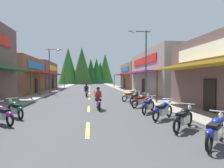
{
  "coord_description": "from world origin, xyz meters",
  "views": [
    {
      "loc": [
        0.11,
        -0.02,
        2.14
      ],
      "look_at": [
        4.1,
        32.86,
        1.09
      ],
      "focal_mm": 28.87,
      "sensor_mm": 36.0,
      "label": 1
    }
  ],
  "objects_px": {
    "motorcycle_parked_right_4": "(141,101)",
    "motorcycle_parked_right_6": "(130,96)",
    "motorcycle_parked_left_2": "(2,114)",
    "motorcycle_parked_left_3": "(15,109)",
    "streetlamp_right": "(143,56)",
    "motorcycle_parked_right_2": "(163,110)",
    "motorcycle_parked_right_0": "(215,130)",
    "rider_cruising_trailing": "(86,91)",
    "motorcycle_parked_right_5": "(135,98)",
    "rider_cruising_lead": "(98,100)",
    "motorcycle_parked_right_3": "(148,105)",
    "motorcycle_parked_right_1": "(183,118)",
    "streetlamp_left": "(52,64)"
  },
  "relations": [
    {
      "from": "motorcycle_parked_right_0",
      "to": "rider_cruising_trailing",
      "type": "xyz_separation_m",
      "value": [
        -4.39,
        15.83,
        0.17
      ]
    },
    {
      "from": "rider_cruising_lead",
      "to": "motorcycle_parked_left_2",
      "type": "bearing_deg",
      "value": 124.18
    },
    {
      "from": "rider_cruising_trailing",
      "to": "motorcycle_parked_left_3",
      "type": "bearing_deg",
      "value": 156.98
    },
    {
      "from": "motorcycle_parked_right_4",
      "to": "motorcycle_parked_right_6",
      "type": "xyz_separation_m",
      "value": [
        -0.03,
        3.6,
        0.0
      ]
    },
    {
      "from": "motorcycle_parked_right_4",
      "to": "motorcycle_parked_right_3",
      "type": "bearing_deg",
      "value": -128.02
    },
    {
      "from": "motorcycle_parked_right_3",
      "to": "motorcycle_parked_left_3",
      "type": "bearing_deg",
      "value": 131.51
    },
    {
      "from": "motorcycle_parked_left_3",
      "to": "streetlamp_right",
      "type": "bearing_deg",
      "value": -94.6
    },
    {
      "from": "motorcycle_parked_right_6",
      "to": "motorcycle_parked_left_3",
      "type": "xyz_separation_m",
      "value": [
        -7.76,
        -6.24,
        0.0
      ]
    },
    {
      "from": "motorcycle_parked_right_1",
      "to": "rider_cruising_lead",
      "type": "bearing_deg",
      "value": 79.64
    },
    {
      "from": "motorcycle_parked_left_2",
      "to": "motorcycle_parked_left_3",
      "type": "xyz_separation_m",
      "value": [
        0.01,
        1.43,
        0.0
      ]
    },
    {
      "from": "motorcycle_parked_left_2",
      "to": "motorcycle_parked_left_3",
      "type": "bearing_deg",
      "value": -48.06
    },
    {
      "from": "rider_cruising_lead",
      "to": "streetlamp_right",
      "type": "bearing_deg",
      "value": -48.56
    },
    {
      "from": "motorcycle_parked_left_3",
      "to": "motorcycle_parked_right_1",
      "type": "bearing_deg",
      "value": -152.55
    },
    {
      "from": "motorcycle_parked_right_2",
      "to": "motorcycle_parked_right_6",
      "type": "xyz_separation_m",
      "value": [
        -0.05,
        7.53,
        0.0
      ]
    },
    {
      "from": "streetlamp_right",
      "to": "motorcycle_parked_right_1",
      "type": "height_order",
      "value": "streetlamp_right"
    },
    {
      "from": "motorcycle_parked_right_2",
      "to": "motorcycle_parked_right_0",
      "type": "bearing_deg",
      "value": -128.04
    },
    {
      "from": "motorcycle_parked_right_5",
      "to": "rider_cruising_lead",
      "type": "relative_size",
      "value": 0.81
    },
    {
      "from": "motorcycle_parked_right_3",
      "to": "rider_cruising_lead",
      "type": "bearing_deg",
      "value": 101.07
    },
    {
      "from": "motorcycle_parked_right_6",
      "to": "motorcycle_parked_right_5",
      "type": "bearing_deg",
      "value": -120.44
    },
    {
      "from": "motorcycle_parked_right_0",
      "to": "motorcycle_parked_left_2",
      "type": "bearing_deg",
      "value": 114.27
    },
    {
      "from": "motorcycle_parked_right_4",
      "to": "motorcycle_parked_right_5",
      "type": "relative_size",
      "value": 1.05
    },
    {
      "from": "motorcycle_parked_right_1",
      "to": "motorcycle_parked_right_3",
      "type": "relative_size",
      "value": 0.93
    },
    {
      "from": "streetlamp_right",
      "to": "rider_cruising_lead",
      "type": "xyz_separation_m",
      "value": [
        -4.48,
        -4.43,
        -3.66
      ]
    },
    {
      "from": "motorcycle_parked_right_3",
      "to": "motorcycle_parked_left_2",
      "type": "relative_size",
      "value": 1.07
    },
    {
      "from": "motorcycle_parked_right_2",
      "to": "motorcycle_parked_right_6",
      "type": "height_order",
      "value": "same"
    },
    {
      "from": "motorcycle_parked_right_0",
      "to": "motorcycle_parked_left_3",
      "type": "distance_m",
      "value": 9.45
    },
    {
      "from": "rider_cruising_lead",
      "to": "motorcycle_parked_left_3",
      "type": "bearing_deg",
      "value": 111.19
    },
    {
      "from": "motorcycle_parked_right_0",
      "to": "motorcycle_parked_right_5",
      "type": "height_order",
      "value": "same"
    },
    {
      "from": "streetlamp_left",
      "to": "rider_cruising_lead",
      "type": "xyz_separation_m",
      "value": [
        5.76,
        -13.14,
        -3.38
      ]
    },
    {
      "from": "motorcycle_parked_right_0",
      "to": "motorcycle_parked_right_4",
      "type": "bearing_deg",
      "value": 50.1
    },
    {
      "from": "motorcycle_parked_right_2",
      "to": "rider_cruising_lead",
      "type": "relative_size",
      "value": 0.79
    },
    {
      "from": "streetlamp_right",
      "to": "motorcycle_parked_right_6",
      "type": "height_order",
      "value": "streetlamp_right"
    },
    {
      "from": "motorcycle_parked_right_3",
      "to": "motorcycle_parked_right_6",
      "type": "distance_m",
      "value": 5.67
    },
    {
      "from": "motorcycle_parked_right_6",
      "to": "motorcycle_parked_right_2",
      "type": "bearing_deg",
      "value": -122.67
    },
    {
      "from": "motorcycle_parked_right_3",
      "to": "motorcycle_parked_right_6",
      "type": "height_order",
      "value": "same"
    },
    {
      "from": "motorcycle_parked_right_5",
      "to": "rider_cruising_trailing",
      "type": "bearing_deg",
      "value": 72.35
    },
    {
      "from": "motorcycle_parked_right_1",
      "to": "motorcycle_parked_right_4",
      "type": "relative_size",
      "value": 0.9
    },
    {
      "from": "motorcycle_parked_right_3",
      "to": "motorcycle_parked_right_6",
      "type": "bearing_deg",
      "value": 36.15
    },
    {
      "from": "streetlamp_right",
      "to": "rider_cruising_lead",
      "type": "height_order",
      "value": "streetlamp_right"
    },
    {
      "from": "motorcycle_parked_right_3",
      "to": "motorcycle_parked_right_5",
      "type": "xyz_separation_m",
      "value": [
        0.19,
        3.97,
        0.0
      ]
    },
    {
      "from": "streetlamp_left",
      "to": "motorcycle_parked_right_5",
      "type": "distance_m",
      "value": 14.42
    },
    {
      "from": "motorcycle_parked_right_1",
      "to": "motorcycle_parked_right_6",
      "type": "bearing_deg",
      "value": 48.51
    },
    {
      "from": "motorcycle_parked_right_3",
      "to": "rider_cruising_lead",
      "type": "distance_m",
      "value": 3.42
    },
    {
      "from": "motorcycle_parked_right_2",
      "to": "rider_cruising_lead",
      "type": "height_order",
      "value": "rider_cruising_lead"
    },
    {
      "from": "motorcycle_parked_right_4",
      "to": "motorcycle_parked_left_3",
      "type": "height_order",
      "value": "same"
    },
    {
      "from": "motorcycle_parked_right_2",
      "to": "rider_cruising_trailing",
      "type": "height_order",
      "value": "rider_cruising_trailing"
    },
    {
      "from": "motorcycle_parked_right_5",
      "to": "motorcycle_parked_left_2",
      "type": "bearing_deg",
      "value": 165.38
    },
    {
      "from": "streetlamp_left",
      "to": "motorcycle_parked_right_6",
      "type": "distance_m",
      "value": 13.16
    },
    {
      "from": "motorcycle_parked_right_6",
      "to": "rider_cruising_trailing",
      "type": "distance_m",
      "value": 6.16
    },
    {
      "from": "streetlamp_right",
      "to": "motorcycle_parked_left_3",
      "type": "relative_size",
      "value": 3.95
    }
  ]
}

